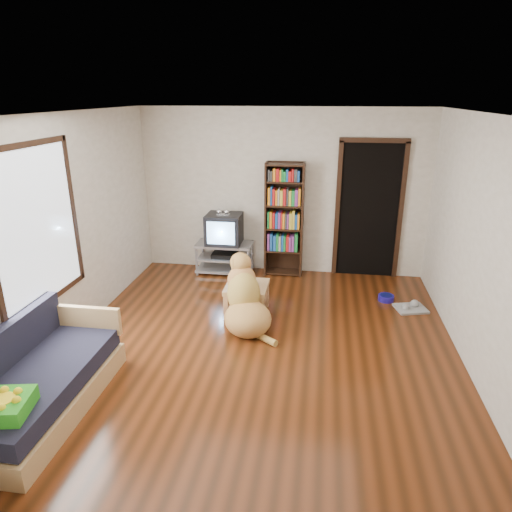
# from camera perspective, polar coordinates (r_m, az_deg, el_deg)

# --- Properties ---
(ground) EXTENTS (5.00, 5.00, 0.00)m
(ground) POSITION_cam_1_polar(r_m,az_deg,el_deg) (5.41, 0.54, -11.30)
(ground) COLOR #59260F
(ground) RESTS_ON ground
(ceiling) EXTENTS (5.00, 5.00, 0.00)m
(ceiling) POSITION_cam_1_polar(r_m,az_deg,el_deg) (4.64, 0.65, 17.39)
(ceiling) COLOR white
(ceiling) RESTS_ON ground
(wall_back) EXTENTS (4.50, 0.00, 4.50)m
(wall_back) POSITION_cam_1_polar(r_m,az_deg,el_deg) (7.27, 3.32, 7.90)
(wall_back) COLOR beige
(wall_back) RESTS_ON ground
(wall_front) EXTENTS (4.50, 0.00, 4.50)m
(wall_front) POSITION_cam_1_polar(r_m,az_deg,el_deg) (2.65, -7.12, -14.75)
(wall_front) COLOR beige
(wall_front) RESTS_ON ground
(wall_left) EXTENTS (0.00, 5.00, 5.00)m
(wall_left) POSITION_cam_1_polar(r_m,az_deg,el_deg) (5.62, -22.79, 2.80)
(wall_left) COLOR beige
(wall_left) RESTS_ON ground
(wall_right) EXTENTS (0.00, 5.00, 5.00)m
(wall_right) POSITION_cam_1_polar(r_m,az_deg,el_deg) (5.09, 26.54, 0.58)
(wall_right) COLOR beige
(wall_right) RESTS_ON ground
(green_cushion) EXTENTS (0.45, 0.45, 0.13)m
(green_cushion) POSITION_cam_1_polar(r_m,az_deg,el_deg) (4.23, -28.94, -16.09)
(green_cushion) COLOR green
(green_cushion) RESTS_ON sofa
(laptop) EXTENTS (0.31, 0.22, 0.02)m
(laptop) POSITION_cam_1_polar(r_m,az_deg,el_deg) (5.99, -1.21, -3.65)
(laptop) COLOR white
(laptop) RESTS_ON coffee_table
(dog_bowl) EXTENTS (0.22, 0.22, 0.08)m
(dog_bowl) POSITION_cam_1_polar(r_m,az_deg,el_deg) (6.77, 15.94, -5.05)
(dog_bowl) COLOR #1F148E
(dog_bowl) RESTS_ON ground
(grey_rag) EXTENTS (0.47, 0.41, 0.03)m
(grey_rag) POSITION_cam_1_polar(r_m,az_deg,el_deg) (6.60, 18.76, -6.24)
(grey_rag) COLOR #9F9F9F
(grey_rag) RESTS_ON ground
(window) EXTENTS (0.03, 1.46, 1.70)m
(window) POSITION_cam_1_polar(r_m,az_deg,el_deg) (5.16, -25.69, 3.28)
(window) COLOR white
(window) RESTS_ON wall_left
(doorway) EXTENTS (1.03, 0.05, 2.19)m
(doorway) POSITION_cam_1_polar(r_m,az_deg,el_deg) (7.30, 13.94, 5.94)
(doorway) COLOR black
(doorway) RESTS_ON wall_back
(tv_stand) EXTENTS (0.90, 0.45, 0.50)m
(tv_stand) POSITION_cam_1_polar(r_m,az_deg,el_deg) (7.45, -3.93, -0.07)
(tv_stand) COLOR #99999E
(tv_stand) RESTS_ON ground
(crt_tv) EXTENTS (0.55, 0.52, 0.58)m
(crt_tv) POSITION_cam_1_polar(r_m,az_deg,el_deg) (7.33, -3.98, 3.48)
(crt_tv) COLOR black
(crt_tv) RESTS_ON tv_stand
(bookshelf) EXTENTS (0.60, 0.30, 1.80)m
(bookshelf) POSITION_cam_1_polar(r_m,az_deg,el_deg) (7.19, 3.55, 5.29)
(bookshelf) COLOR black
(bookshelf) RESTS_ON ground
(sofa) EXTENTS (0.80, 1.80, 0.80)m
(sofa) POSITION_cam_1_polar(r_m,az_deg,el_deg) (4.80, -25.58, -14.29)
(sofa) COLOR tan
(sofa) RESTS_ON ground
(coffee_table) EXTENTS (0.55, 0.55, 0.40)m
(coffee_table) POSITION_cam_1_polar(r_m,az_deg,el_deg) (6.07, -1.15, -4.68)
(coffee_table) COLOR tan
(coffee_table) RESTS_ON ground
(dog) EXTENTS (0.79, 1.03, 0.93)m
(dog) POSITION_cam_1_polar(r_m,az_deg,el_deg) (5.71, -1.38, -5.69)
(dog) COLOR #C87F4D
(dog) RESTS_ON ground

